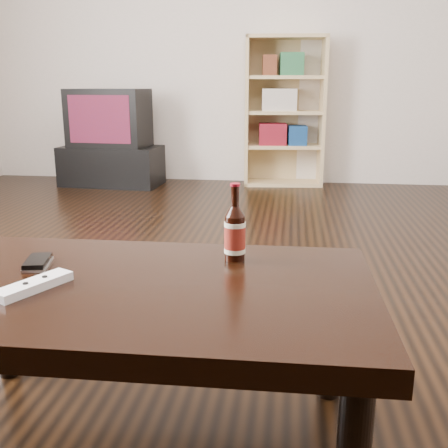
# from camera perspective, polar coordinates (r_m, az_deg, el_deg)

# --- Properties ---
(floor) EXTENTS (5.00, 6.00, 0.01)m
(floor) POSITION_cam_1_polar(r_m,az_deg,el_deg) (2.30, -5.34, -8.57)
(floor) COLOR black
(floor) RESTS_ON ground
(wall_back) EXTENTS (5.00, 0.02, 2.70)m
(wall_back) POSITION_cam_1_polar(r_m,az_deg,el_deg) (5.11, 2.10, 19.85)
(wall_back) COLOR beige
(wall_back) RESTS_ON ground
(tv_stand) EXTENTS (0.93, 0.52, 0.36)m
(tv_stand) POSITION_cam_1_polar(r_m,az_deg,el_deg) (5.01, -12.11, 6.22)
(tv_stand) COLOR black
(tv_stand) RESTS_ON floor
(tv) EXTENTS (0.72, 0.48, 0.52)m
(tv) POSITION_cam_1_polar(r_m,az_deg,el_deg) (4.97, -12.40, 11.21)
(tv) COLOR black
(tv) RESTS_ON tv_stand
(bookshelf) EXTENTS (0.74, 0.39, 1.33)m
(bookshelf) POSITION_cam_1_polar(r_m,az_deg,el_deg) (4.94, 6.45, 12.31)
(bookshelf) COLOR tan
(bookshelf) RESTS_ON floor
(coffee_table) EXTENTS (1.19, 0.70, 0.44)m
(coffee_table) POSITION_cam_1_polar(r_m,az_deg,el_deg) (1.33, -9.68, -8.65)
(coffee_table) COLOR black
(coffee_table) RESTS_ON floor
(beer_bottle) EXTENTS (0.06, 0.06, 0.21)m
(beer_bottle) POSITION_cam_1_polar(r_m,az_deg,el_deg) (1.43, 1.19, -1.04)
(beer_bottle) COLOR black
(beer_bottle) RESTS_ON coffee_table
(phone) EXTENTS (0.08, 0.13, 0.02)m
(phone) POSITION_cam_1_polar(r_m,az_deg,el_deg) (1.49, -19.62, -3.96)
(phone) COLOR silver
(phone) RESTS_ON coffee_table
(remote) EXTENTS (0.13, 0.20, 0.02)m
(remote) POSITION_cam_1_polar(r_m,az_deg,el_deg) (1.32, -20.00, -6.29)
(remote) COLOR white
(remote) RESTS_ON coffee_table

